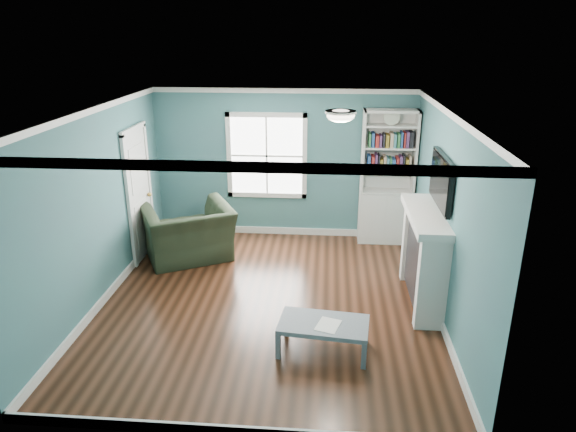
{
  "coord_description": "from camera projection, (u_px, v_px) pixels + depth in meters",
  "views": [
    {
      "loc": [
        0.76,
        -6.17,
        3.54
      ],
      "look_at": [
        0.24,
        0.4,
        1.12
      ],
      "focal_mm": 32.0,
      "sensor_mm": 36.0,
      "label": 1
    }
  ],
  "objects": [
    {
      "name": "paper_sheet",
      "position": [
        328.0,
        325.0,
        5.81
      ],
      "size": [
        0.32,
        0.36,
        0.0
      ],
      "primitive_type": "cube",
      "rotation": [
        0.0,
        0.0,
        -0.3
      ],
      "color": "white",
      "rests_on": "coffee_table"
    },
    {
      "name": "ceiling_fixture",
      "position": [
        341.0,
        115.0,
        6.2
      ],
      "size": [
        0.38,
        0.38,
        0.15
      ],
      "color": "white",
      "rests_on": "room_walls"
    },
    {
      "name": "coffee_table",
      "position": [
        324.0,
        326.0,
        5.88
      ],
      "size": [
        1.07,
        0.67,
        0.37
      ],
      "rotation": [
        0.0,
        0.0,
        -0.11
      ],
      "color": "#535A64",
      "rests_on": "ground"
    },
    {
      "name": "tv",
      "position": [
        441.0,
        181.0,
        6.48
      ],
      "size": [
        0.06,
        1.1,
        0.65
      ],
      "primitive_type": "cube",
      "color": "black",
      "rests_on": "fireplace"
    },
    {
      "name": "light_switch",
      "position": [
        200.0,
        168.0,
        9.07
      ],
      "size": [
        0.08,
        0.01,
        0.12
      ],
      "primitive_type": "cube",
      "color": "white",
      "rests_on": "room_walls"
    },
    {
      "name": "floor",
      "position": [
        269.0,
        302.0,
        7.05
      ],
      "size": [
        5.0,
        5.0,
        0.0
      ],
      "primitive_type": "plane",
      "color": "black",
      "rests_on": "ground"
    },
    {
      "name": "recliner",
      "position": [
        188.0,
        224.0,
        8.21
      ],
      "size": [
        1.59,
        1.4,
        1.17
      ],
      "primitive_type": "imported",
      "rotation": [
        0.0,
        0.0,
        -2.65
      ],
      "color": "black",
      "rests_on": "ground"
    },
    {
      "name": "window",
      "position": [
        267.0,
        156.0,
        8.9
      ],
      "size": [
        1.4,
        0.06,
        1.5
      ],
      "color": "white",
      "rests_on": "room_walls"
    },
    {
      "name": "trim",
      "position": [
        267.0,
        217.0,
        6.62
      ],
      "size": [
        4.5,
        5.0,
        2.6
      ],
      "color": "white",
      "rests_on": "ground"
    },
    {
      "name": "room_walls",
      "position": [
        267.0,
        192.0,
        6.5
      ],
      "size": [
        5.0,
        5.0,
        5.0
      ],
      "color": "#3C7978",
      "rests_on": "ground"
    },
    {
      "name": "door",
      "position": [
        139.0,
        193.0,
        8.15
      ],
      "size": [
        0.12,
        0.98,
        2.17
      ],
      "color": "silver",
      "rests_on": "ground"
    },
    {
      "name": "bookshelf",
      "position": [
        386.0,
        191.0,
        8.75
      ],
      "size": [
        0.9,
        0.35,
        2.31
      ],
      "color": "silver",
      "rests_on": "ground"
    },
    {
      "name": "fireplace",
      "position": [
        424.0,
        259.0,
        6.86
      ],
      "size": [
        0.44,
        1.58,
        1.3
      ],
      "color": "black",
      "rests_on": "ground"
    }
  ]
}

